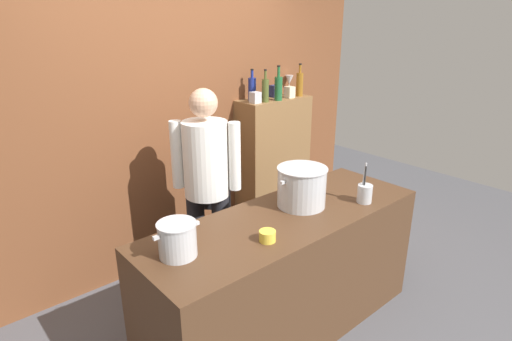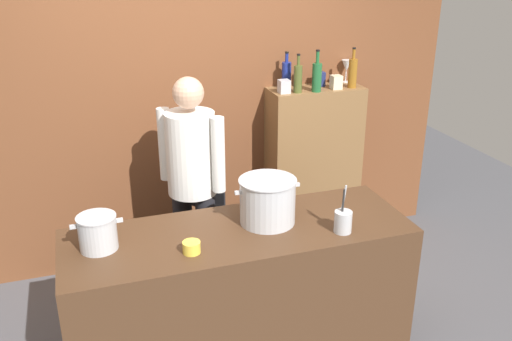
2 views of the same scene
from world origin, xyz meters
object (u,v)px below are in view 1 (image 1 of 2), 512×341
object	(u,v)px
stockpot_large	(302,187)
wine_glass_short	(289,80)
stockpot_small	(177,239)
spice_tin_navy	(274,91)
utensil_crock	(365,193)
wine_bottle_olive	(265,90)
butter_jar	(267,236)
spice_tin_cream	(290,92)
wine_bottle_green	(278,88)
chef	(207,180)
wine_bottle_amber	(300,84)
spice_tin_silver	(255,98)
wine_bottle_cobalt	(252,88)

from	to	relation	value
stockpot_large	wine_glass_short	size ratio (longest dim) A/B	2.19
stockpot_small	spice_tin_navy	bearing A→B (deg)	32.96
utensil_crock	wine_bottle_olive	distance (m)	1.44
butter_jar	spice_tin_cream	bearing A→B (deg)	41.15
butter_jar	wine_glass_short	size ratio (longest dim) A/B	0.54
wine_bottle_green	wine_glass_short	distance (m)	0.42
stockpot_small	utensil_crock	xyz separation A→B (m)	(1.36, -0.25, -0.03)
chef	stockpot_small	world-z (taller)	chef
wine_bottle_green	spice_tin_navy	bearing A→B (deg)	58.58
wine_bottle_amber	spice_tin_cream	bearing A→B (deg)	-178.98
wine_bottle_amber	wine_bottle_green	world-z (taller)	wine_bottle_green
wine_bottle_olive	wine_glass_short	xyz separation A→B (m)	(0.51, 0.19, 0.02)
utensil_crock	spice_tin_cream	world-z (taller)	spice_tin_cream
utensil_crock	chef	bearing A→B (deg)	125.41
wine_bottle_amber	spice_tin_silver	bearing A→B (deg)	179.35
wine_bottle_amber	wine_glass_short	bearing A→B (deg)	78.68
stockpot_small	spice_tin_navy	size ratio (longest dim) A/B	2.44
wine_bottle_olive	spice_tin_silver	xyz separation A→B (m)	(-0.10, 0.02, -0.06)
wine_glass_short	chef	bearing A→B (deg)	-159.13
wine_bottle_olive	wine_glass_short	size ratio (longest dim) A/B	1.61
spice_tin_silver	spice_tin_cream	size ratio (longest dim) A/B	0.94
chef	utensil_crock	world-z (taller)	chef
butter_jar	wine_bottle_olive	distance (m)	1.79
wine_bottle_amber	spice_tin_cream	xyz separation A→B (m)	(-0.14, -0.00, -0.07)
stockpot_small	spice_tin_navy	distance (m)	2.25
spice_tin_navy	utensil_crock	bearing A→B (deg)	-108.56
spice_tin_silver	wine_glass_short	bearing A→B (deg)	15.79
chef	wine_bottle_cobalt	bearing A→B (deg)	-104.07
stockpot_small	butter_jar	xyz separation A→B (m)	(0.47, -0.20, -0.07)
utensil_crock	wine_bottle_amber	size ratio (longest dim) A/B	0.90
wine_bottle_amber	spice_tin_silver	size ratio (longest dim) A/B	3.13
utensil_crock	wine_bottle_amber	distance (m)	1.60
stockpot_large	wine_bottle_green	xyz separation A→B (m)	(0.76, 1.03, 0.48)
butter_jar	chef	bearing A→B (deg)	77.24
stockpot_large	utensil_crock	distance (m)	0.46
wine_bottle_olive	spice_tin_silver	bearing A→B (deg)	169.60
stockpot_large	wine_bottle_olive	size ratio (longest dim) A/B	1.36
spice_tin_silver	spice_tin_navy	size ratio (longest dim) A/B	0.88
utensil_crock	wine_bottle_olive	xyz separation A→B (m)	(0.24, 1.31, 0.54)
stockpot_large	wine_bottle_cobalt	xyz separation A→B (m)	(0.58, 1.19, 0.47)
wine_glass_short	utensil_crock	bearing A→B (deg)	-116.50
butter_jar	wine_bottle_olive	size ratio (longest dim) A/B	0.33
spice_tin_cream	wine_bottle_cobalt	bearing A→B (deg)	160.83
wine_bottle_cobalt	wine_bottle_green	distance (m)	0.25
utensil_crock	butter_jar	bearing A→B (deg)	177.06
utensil_crock	wine_bottle_olive	bearing A→B (deg)	79.55
wine_bottle_olive	wine_glass_short	world-z (taller)	wine_bottle_olive
wine_bottle_cobalt	spice_tin_cream	distance (m)	0.40
wine_bottle_green	spice_tin_navy	distance (m)	0.19
wine_bottle_cobalt	wine_glass_short	world-z (taller)	wine_bottle_cobalt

